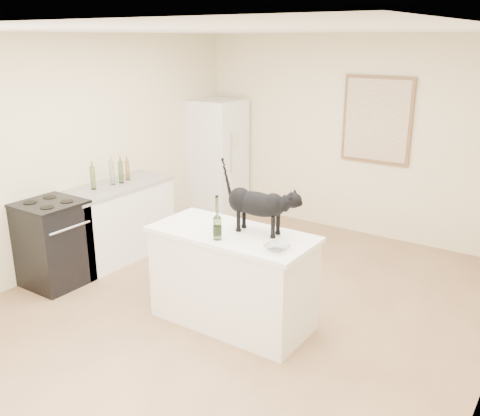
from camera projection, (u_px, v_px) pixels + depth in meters
name	position (u px, v px, depth m)	size (l,w,h in m)	color
floor	(236.00, 310.00, 5.17)	(5.50, 5.50, 0.00)	#A58258
ceiling	(235.00, 31.00, 4.37)	(5.50, 5.50, 0.00)	white
wall_back	(354.00, 137.00, 6.94)	(4.50, 4.50, 0.00)	beige
wall_left	(73.00, 153.00, 5.98)	(5.50, 5.50, 0.00)	beige
island_base	(232.00, 280.00, 4.83)	(1.44, 0.67, 0.86)	white
island_top	(232.00, 234.00, 4.69)	(1.50, 0.70, 0.04)	white
left_cabinets	(117.00, 223.00, 6.32)	(0.60, 1.40, 0.86)	white
left_countertop	(114.00, 187.00, 6.18)	(0.62, 1.44, 0.04)	gray
stove	(53.00, 244.00, 5.61)	(0.60, 0.60, 0.90)	black
fridge	(218.00, 158.00, 7.80)	(0.68, 0.68, 1.70)	white
artwork_frame	(377.00, 120.00, 6.67)	(0.90, 0.03, 1.10)	brown
artwork_canvas	(376.00, 120.00, 6.66)	(0.82, 0.00, 1.02)	beige
black_cat	(257.00, 207.00, 4.60)	(0.68, 0.20, 0.48)	black
wine_bottle	(217.00, 220.00, 4.46)	(0.07, 0.07, 0.34)	#2F4F1F
glass_bowl	(277.00, 247.00, 4.27)	(0.20, 0.20, 0.05)	silver
fridge_paper	(236.00, 142.00, 7.52)	(0.01, 0.16, 0.20)	silver
counter_bottle_cluster	(113.00, 174.00, 6.16)	(0.12, 0.57, 0.28)	#31541D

